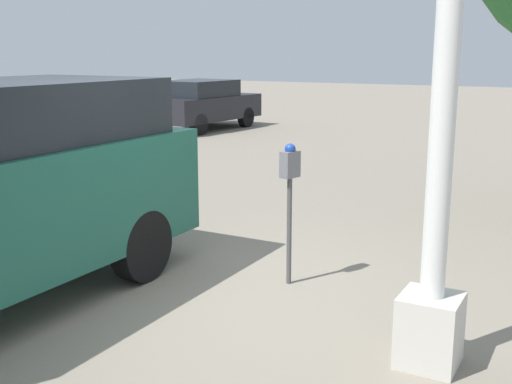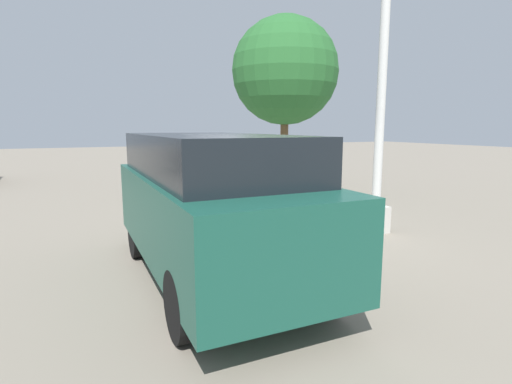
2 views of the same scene
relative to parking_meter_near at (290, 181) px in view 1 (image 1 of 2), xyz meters
The scene contains 4 objects.
ground_plane 1.43m from the parking_meter_near, 46.09° to the right, with size 80.00×80.00×0.00m, color gray.
parking_meter_near is the anchor object (origin of this frame).
lamp_post 2.12m from the parking_meter_near, 57.97° to the left, with size 0.44×0.44×5.23m.
car_distant 13.33m from the parking_meter_near, 142.71° to the right, with size 3.98×2.08×1.48m.
Camera 1 is at (4.94, 3.37, 2.33)m, focal length 45.00 mm.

